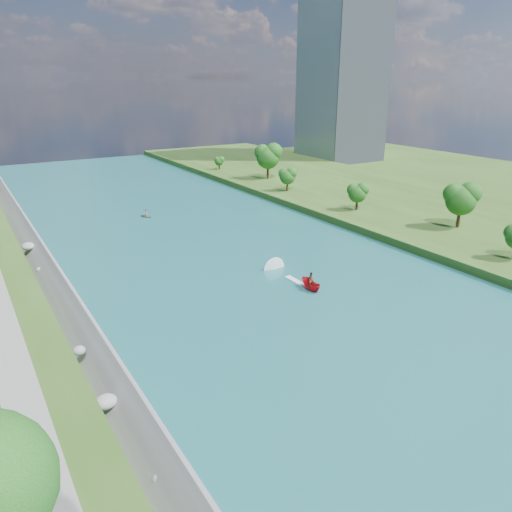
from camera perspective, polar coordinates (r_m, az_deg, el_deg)
ground at (r=59.89m, az=7.30°, el=-7.34°), size 260.00×260.00×0.00m
river_water at (r=75.06m, az=-2.16°, el=-1.40°), size 55.00×240.00×0.10m
berm_east at (r=106.78m, az=21.76°, el=4.03°), size 44.00×240.00×1.50m
riprap_bank at (r=66.15m, az=-21.87°, el=-4.25°), size 3.54×236.00×4.05m
office_tower at (r=179.23m, az=9.87°, el=20.40°), size 22.00×22.00×60.00m
trees_east at (r=95.83m, az=18.82°, el=6.12°), size 13.73×134.10×10.92m
motorboat at (r=69.09m, az=5.35°, el=-2.79°), size 3.60×18.70×2.13m
raft at (r=104.91m, az=-12.42°, el=4.56°), size 2.84×3.33×1.57m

